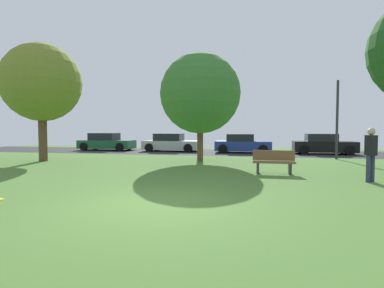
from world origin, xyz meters
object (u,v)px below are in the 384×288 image
at_px(parked_car_black, 323,145).
at_px(park_bench, 274,162).
at_px(street_lamp_post, 337,120).
at_px(person_bystander, 371,152).
at_px(parked_car_silver, 171,143).
at_px(maple_tree_near, 42,83).
at_px(maple_tree_far, 200,94).
at_px(parked_car_blue, 243,144).
at_px(parked_car_green, 106,142).

height_order(parked_car_black, park_bench, parked_car_black).
bearing_deg(street_lamp_post, park_bench, -120.32).
bearing_deg(person_bystander, parked_car_silver, 13.51).
relative_size(maple_tree_near, person_bystander, 3.54).
bearing_deg(parked_car_black, maple_tree_far, -139.61).
bearing_deg(maple_tree_near, person_bystander, -13.20).
height_order(person_bystander, parked_car_black, person_bystander).
relative_size(parked_car_blue, park_bench, 2.50).
distance_m(parked_car_green, parked_car_silver, 5.54).
height_order(parked_car_blue, park_bench, parked_car_blue).
bearing_deg(maple_tree_near, parked_car_silver, 60.77).
bearing_deg(person_bystander, parked_car_black, -31.28).
bearing_deg(person_bystander, maple_tree_far, 24.73).
relative_size(park_bench, street_lamp_post, 0.36).
xyz_separation_m(parked_car_silver, parked_car_blue, (5.54, -0.30, -0.00)).
bearing_deg(person_bystander, parked_car_green, 25.70).
xyz_separation_m(maple_tree_far, parked_car_green, (-9.08, 6.79, -3.00)).
bearing_deg(parked_car_silver, parked_car_green, 179.31).
xyz_separation_m(person_bystander, parked_car_blue, (-4.61, 11.68, -0.36)).
distance_m(parked_car_silver, parked_car_black, 11.08).
distance_m(person_bystander, parked_car_silver, 15.71).
bearing_deg(maple_tree_far, parked_car_black, 40.39).
height_order(maple_tree_far, parked_car_green, maple_tree_far).
xyz_separation_m(parked_car_silver, parked_car_black, (11.07, -0.32, 0.01)).
height_order(maple_tree_near, street_lamp_post, maple_tree_near).
bearing_deg(street_lamp_post, parked_car_black, 89.14).
height_order(park_bench, street_lamp_post, street_lamp_post).
bearing_deg(parked_car_blue, parked_car_green, 178.09).
bearing_deg(person_bystander, maple_tree_near, 50.02).
relative_size(maple_tree_near, street_lamp_post, 1.39).
relative_size(parked_car_green, park_bench, 2.77).
bearing_deg(parked_car_blue, parked_car_silver, 176.87).
bearing_deg(maple_tree_near, parked_car_black, 27.29).
xyz_separation_m(parked_car_green, parked_car_silver, (5.53, -0.07, -0.00)).
bearing_deg(parked_car_black, maple_tree_near, -152.71).
distance_m(person_bystander, park_bench, 3.29).
bearing_deg(parked_car_green, parked_car_blue, -1.91).
bearing_deg(parked_car_black, person_bystander, -94.50).
relative_size(person_bystander, parked_car_silver, 0.41).
distance_m(park_bench, street_lamp_post, 7.81).
bearing_deg(parked_car_black, park_bench, -110.62).
height_order(maple_tree_near, person_bystander, maple_tree_near).
bearing_deg(park_bench, person_bystander, 156.34).
height_order(maple_tree_far, maple_tree_near, maple_tree_near).
relative_size(person_bystander, parked_car_blue, 0.44).
height_order(person_bystander, street_lamp_post, street_lamp_post).
bearing_deg(park_bench, parked_car_black, -110.62).
relative_size(maple_tree_far, parked_car_black, 1.42).
bearing_deg(maple_tree_near, parked_car_blue, 38.50).
height_order(maple_tree_near, parked_car_silver, maple_tree_near).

